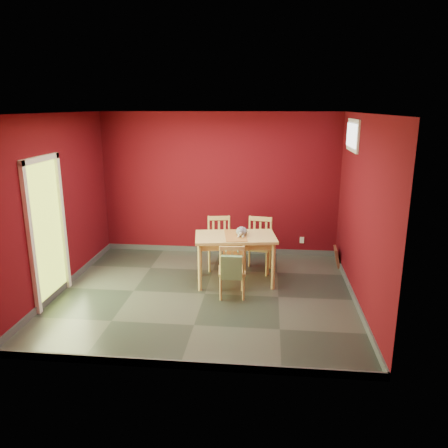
# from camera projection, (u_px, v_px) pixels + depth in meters

# --- Properties ---
(ground) EXTENTS (4.50, 4.50, 0.00)m
(ground) POSITION_uv_depth(u_px,v_px,m) (205.00, 294.00, 6.72)
(ground) COLOR #2D342D
(ground) RESTS_ON ground
(room_shell) EXTENTS (4.50, 4.50, 4.50)m
(room_shell) POSITION_uv_depth(u_px,v_px,m) (205.00, 291.00, 6.71)
(room_shell) COLOR #4F080F
(room_shell) RESTS_ON ground
(doorway) EXTENTS (0.06, 1.01, 2.13)m
(doorway) POSITION_uv_depth(u_px,v_px,m) (46.00, 226.00, 6.26)
(doorway) COLOR #B7D838
(doorway) RESTS_ON ground
(window) EXTENTS (0.05, 0.90, 0.50)m
(window) POSITION_uv_depth(u_px,v_px,m) (353.00, 135.00, 6.84)
(window) COLOR white
(window) RESTS_ON room_shell
(outlet_plate) EXTENTS (0.08, 0.02, 0.12)m
(outlet_plate) POSITION_uv_depth(u_px,v_px,m) (302.00, 240.00, 8.39)
(outlet_plate) COLOR silver
(outlet_plate) RESTS_ON room_shell
(dining_table) EXTENTS (1.37, 0.92, 0.80)m
(dining_table) POSITION_uv_depth(u_px,v_px,m) (235.00, 242.00, 6.98)
(dining_table) COLOR #D8B265
(dining_table) RESTS_ON ground
(table_runner) EXTENTS (0.43, 0.73, 0.35)m
(table_runner) POSITION_uv_depth(u_px,v_px,m) (235.00, 241.00, 6.86)
(table_runner) COLOR #B16C2D
(table_runner) RESTS_ON dining_table
(chair_far_left) EXTENTS (0.49, 0.49, 0.91)m
(chair_far_left) POSITION_uv_depth(u_px,v_px,m) (219.00, 242.00, 7.71)
(chair_far_left) COLOR #D8B265
(chair_far_left) RESTS_ON ground
(chair_far_right) EXTENTS (0.50, 0.50, 0.94)m
(chair_far_right) POSITION_uv_depth(u_px,v_px,m) (258.00, 244.00, 7.55)
(chair_far_right) COLOR #D8B265
(chair_far_right) RESTS_ON ground
(chair_near) EXTENTS (0.44, 0.44, 0.84)m
(chair_near) POSITION_uv_depth(u_px,v_px,m) (232.00, 270.00, 6.51)
(chair_near) COLOR #D8B265
(chair_near) RESTS_ON ground
(tote_bag) EXTENTS (0.30, 0.18, 0.42)m
(tote_bag) POSITION_uv_depth(u_px,v_px,m) (232.00, 267.00, 6.28)
(tote_bag) COLOR #618759
(tote_bag) RESTS_ON chair_near
(cat) EXTENTS (0.30, 0.41, 0.18)m
(cat) POSITION_uv_depth(u_px,v_px,m) (242.00, 230.00, 6.96)
(cat) COLOR slate
(cat) RESTS_ON table_runner
(picture_frame) EXTENTS (0.13, 0.35, 0.34)m
(picture_frame) POSITION_uv_depth(u_px,v_px,m) (337.00, 257.00, 7.86)
(picture_frame) COLOR #582E21
(picture_frame) RESTS_ON ground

